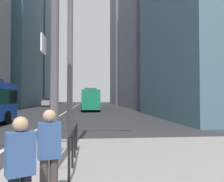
# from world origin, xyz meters

# --- Properties ---
(ground_plane) EXTENTS (160.00, 160.00, 0.00)m
(ground_plane) POSITION_xyz_m (0.00, 20.00, 0.00)
(ground_plane) COLOR #303033
(median_island) EXTENTS (9.00, 10.00, 0.15)m
(median_island) POSITION_xyz_m (5.50, -1.00, 0.07)
(median_island) COLOR gray
(median_island) RESTS_ON ground
(lane_centre_line) EXTENTS (0.20, 80.00, 0.01)m
(lane_centre_line) POSITION_xyz_m (0.00, 30.00, 0.01)
(lane_centre_line) COLOR beige
(lane_centre_line) RESTS_ON ground
(office_tower_left_mid) EXTENTS (13.99, 19.52, 45.91)m
(office_tower_left_mid) POSITION_xyz_m (-16.00, 46.71, 22.95)
(office_tower_left_mid) COLOR slate
(office_tower_left_mid) RESTS_ON ground
(office_tower_left_far) EXTENTS (13.74, 25.83, 35.27)m
(office_tower_left_far) POSITION_xyz_m (-16.00, 72.66, 17.64)
(office_tower_left_far) COLOR slate
(office_tower_left_far) RESTS_ON ground
(office_tower_right_mid) EXTENTS (12.40, 23.21, 30.76)m
(office_tower_right_mid) POSITION_xyz_m (17.00, 41.37, 15.38)
(office_tower_right_mid) COLOR slate
(office_tower_right_mid) RESTS_ON ground
(office_tower_right_far) EXTENTS (12.61, 17.75, 43.66)m
(office_tower_right_far) POSITION_xyz_m (17.00, 67.03, 21.83)
(office_tower_right_far) COLOR slate
(office_tower_right_far) RESTS_ON ground
(city_bus_red_receding) EXTENTS (2.85, 10.82, 3.40)m
(city_bus_red_receding) POSITION_xyz_m (3.39, 29.95, 1.84)
(city_bus_red_receding) COLOR #198456
(city_bus_red_receding) RESTS_ON ground
(city_bus_red_distant) EXTENTS (2.86, 10.99, 3.40)m
(city_bus_red_distant) POSITION_xyz_m (3.33, 53.87, 1.84)
(city_bus_red_distant) COLOR red
(city_bus_red_distant) RESTS_ON ground
(car_oncoming_mid) EXTENTS (2.13, 4.33, 1.94)m
(car_oncoming_mid) POSITION_xyz_m (-6.37, 47.71, 0.99)
(car_oncoming_mid) COLOR #B2A899
(car_oncoming_mid) RESTS_ON ground
(car_receding_near) EXTENTS (2.11, 4.09, 1.94)m
(car_receding_near) POSITION_xyz_m (3.51, 43.54, 0.99)
(car_receding_near) COLOR maroon
(car_receding_near) RESTS_ON ground
(street_lamp_post) EXTENTS (5.50, 0.32, 8.00)m
(street_lamp_post) POSITION_xyz_m (2.54, 1.94, 5.28)
(street_lamp_post) COLOR #56565B
(street_lamp_post) RESTS_ON median_island
(bollard_right) EXTENTS (0.20, 0.20, 0.77)m
(bollard_right) POSITION_xyz_m (1.64, -1.23, 0.58)
(bollard_right) COLOR #99999E
(bollard_right) RESTS_ON median_island
(pedestrian_railing) EXTENTS (0.06, 3.16, 0.98)m
(pedestrian_railing) POSITION_xyz_m (2.80, 0.20, 0.84)
(pedestrian_railing) COLOR black
(pedestrian_railing) RESTS_ON median_island
(pedestrian_waiting) EXTENTS (0.45, 0.39, 1.58)m
(pedestrian_waiting) POSITION_xyz_m (2.28, -3.16, 1.02)
(pedestrian_waiting) COLOR black
(pedestrian_waiting) RESTS_ON median_island
(pedestrian_walking) EXTENTS (0.43, 0.33, 1.64)m
(pedestrian_walking) POSITION_xyz_m (2.55, -2.39, 1.06)
(pedestrian_walking) COLOR #423D38
(pedestrian_walking) RESTS_ON median_island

